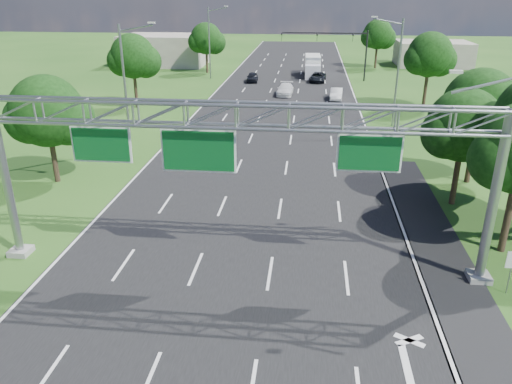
# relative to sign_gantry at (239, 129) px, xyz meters

# --- Properties ---
(ground) EXTENTS (220.00, 220.00, 0.00)m
(ground) POSITION_rel_sign_gantry_xyz_m (-0.33, 18.00, -6.89)
(ground) COLOR #1E4815
(ground) RESTS_ON ground
(road) EXTENTS (18.00, 180.00, 0.02)m
(road) POSITION_rel_sign_gantry_xyz_m (-0.33, 18.00, -6.89)
(road) COLOR black
(road) RESTS_ON ground
(road_flare) EXTENTS (3.00, 30.00, 0.02)m
(road_flare) POSITION_rel_sign_gantry_xyz_m (9.87, 2.00, -6.89)
(road_flare) COLOR black
(road_flare) RESTS_ON ground
(sign_gantry) EXTENTS (23.50, 1.00, 9.56)m
(sign_gantry) POSITION_rel_sign_gantry_xyz_m (0.00, 0.00, 0.00)
(sign_gantry) COLOR gray
(sign_gantry) RESTS_ON ground
(traffic_signal) EXTENTS (12.21, 0.24, 7.00)m
(traffic_signal) POSITION_rel_sign_gantry_xyz_m (7.15, 53.00, -1.72)
(traffic_signal) COLOR black
(traffic_signal) RESTS_ON ground
(streetlight_l_near) EXTENTS (2.97, 0.22, 10.16)m
(streetlight_l_near) POSITION_rel_sign_gantry_xyz_m (-11.63, 18.00, -1.31)
(streetlight_l_near) COLOR gray
(streetlight_l_near) RESTS_ON ground
(streetlight_l_far) EXTENTS (2.97, 0.22, 10.16)m
(streetlight_l_far) POSITION_rel_sign_gantry_xyz_m (-11.63, 53.00, -1.31)
(streetlight_l_far) COLOR gray
(streetlight_l_far) RESTS_ON ground
(streetlight_r_mid) EXTENTS (2.97, 0.22, 10.16)m
(streetlight_r_mid) POSITION_rel_sign_gantry_xyz_m (10.97, 28.00, -1.31)
(streetlight_r_mid) COLOR gray
(streetlight_r_mid) RESTS_ON ground
(tree_verge_la) EXTENTS (5.76, 4.80, 7.40)m
(tree_verge_la) POSITION_rel_sign_gantry_xyz_m (-14.25, 10.04, -2.13)
(tree_verge_la) COLOR #2D2116
(tree_verge_la) RESTS_ON ground
(tree_verge_lb) EXTENTS (5.76, 4.80, 8.06)m
(tree_verge_lb) POSITION_rel_sign_gantry_xyz_m (-16.25, 33.04, -1.48)
(tree_verge_lb) COLOR #2D2116
(tree_verge_lb) RESTS_ON ground
(tree_verge_lc) EXTENTS (5.76, 4.80, 7.62)m
(tree_verge_lc) POSITION_rel_sign_gantry_xyz_m (-13.25, 58.04, -1.92)
(tree_verge_lc) COLOR #2D2116
(tree_verge_lc) RESTS_ON ground
(tree_verge_rd) EXTENTS (5.76, 4.80, 8.28)m
(tree_verge_rd) POSITION_rel_sign_gantry_xyz_m (15.75, 36.04, -1.26)
(tree_verge_rd) COLOR #2D2116
(tree_verge_rd) RESTS_ON ground
(tree_verge_re) EXTENTS (5.76, 4.80, 7.84)m
(tree_verge_re) POSITION_rel_sign_gantry_xyz_m (13.75, 66.04, -1.70)
(tree_verge_re) COLOR #2D2116
(tree_verge_re) RESTS_ON ground
(building_left) EXTENTS (14.00, 10.00, 5.00)m
(building_left) POSITION_rel_sign_gantry_xyz_m (-22.33, 66.00, -4.39)
(building_left) COLOR gray
(building_left) RESTS_ON ground
(building_right) EXTENTS (12.00, 9.00, 4.00)m
(building_right) POSITION_rel_sign_gantry_xyz_m (23.67, 70.00, -4.89)
(building_right) COLOR gray
(building_right) RESTS_ON ground
(car_queue_a) EXTENTS (2.09, 4.76, 1.36)m
(car_queue_a) POSITION_rel_sign_gantry_xyz_m (-0.12, 41.89, -6.21)
(car_queue_a) COLOR silver
(car_queue_a) RESTS_ON ground
(car_queue_b) EXTENTS (2.53, 4.80, 1.29)m
(car_queue_b) POSITION_rel_sign_gantry_xyz_m (4.02, 51.83, -6.25)
(car_queue_b) COLOR black
(car_queue_b) RESTS_ON ground
(car_queue_c) EXTENTS (1.74, 3.88, 1.29)m
(car_queue_c) POSITION_rel_sign_gantry_xyz_m (-5.29, 50.76, -6.24)
(car_queue_c) COLOR black
(car_queue_c) RESTS_ON ground
(car_queue_d) EXTENTS (1.68, 4.08, 1.31)m
(car_queue_d) POSITION_rel_sign_gantry_xyz_m (6.16, 39.80, -6.23)
(car_queue_d) COLOR silver
(car_queue_d) RESTS_ON ground
(box_truck) EXTENTS (2.40, 7.85, 2.96)m
(box_truck) POSITION_rel_sign_gantry_xyz_m (3.23, 56.94, -5.47)
(box_truck) COLOR silver
(box_truck) RESTS_ON ground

